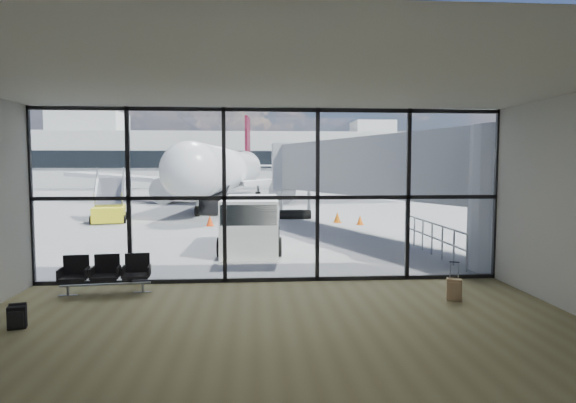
{
  "coord_description": "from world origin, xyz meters",
  "views": [
    {
      "loc": [
        -0.43,
        -12.36,
        3.0
      ],
      "look_at": [
        0.65,
        3.0,
        1.88
      ],
      "focal_mm": 30.0,
      "sensor_mm": 36.0,
      "label": 1
    }
  ],
  "objects": [
    {
      "name": "glass_curtain_wall",
      "position": [
        0.0,
        0.0,
        2.25
      ],
      "size": [
        12.1,
        0.12,
        4.5
      ],
      "color": "white",
      "rests_on": "ground"
    },
    {
      "name": "traffic_cone_b",
      "position": [
        4.0,
        13.01,
        0.28
      ],
      "size": [
        0.42,
        0.42,
        0.59
      ],
      "color": "#D7660B",
      "rests_on": "ground"
    },
    {
      "name": "seating_row",
      "position": [
        -3.95,
        -0.84,
        0.5
      ],
      "size": [
        2.05,
        0.78,
        0.91
      ],
      "rotation": [
        0.0,
        0.0,
        0.11
      ],
      "color": "gray",
      "rests_on": "ground"
    },
    {
      "name": "suitcase",
      "position": [
        4.02,
        -2.08,
        0.26
      ],
      "size": [
        0.37,
        0.3,
        0.87
      ],
      "rotation": [
        0.0,
        0.0,
        -0.33
      ],
      "color": "#8E704F",
      "rests_on": "ground"
    },
    {
      "name": "lounge_shell",
      "position": [
        0.0,
        -4.8,
        2.65
      ],
      "size": [
        12.02,
        8.01,
        4.51
      ],
      "color": "brown",
      "rests_on": "ground"
    },
    {
      "name": "tree_4",
      "position": [
        -21.0,
        72.0,
        5.25
      ],
      "size": [
        5.61,
        5.61,
        8.07
      ],
      "color": "#382619",
      "rests_on": "ground"
    },
    {
      "name": "apron_railing",
      "position": [
        5.6,
        3.5,
        0.72
      ],
      "size": [
        0.06,
        5.46,
        1.11
      ],
      "color": "gray",
      "rests_on": "ground"
    },
    {
      "name": "mobile_stairs",
      "position": [
        -8.34,
        14.4,
        0.56
      ],
      "size": [
        2.26,
        3.56,
        2.33
      ],
      "rotation": [
        0.0,
        0.0,
        0.21
      ],
      "color": "gold",
      "rests_on": "ground"
    },
    {
      "name": "airliner",
      "position": [
        -2.6,
        29.88,
        2.69
      ],
      "size": [
        29.51,
        34.28,
        8.84
      ],
      "rotation": [
        0.0,
        0.0,
        -0.1
      ],
      "color": "silver",
      "rests_on": "ground"
    },
    {
      "name": "tree_1",
      "position": [
        -39.0,
        72.0,
        5.25
      ],
      "size": [
        5.61,
        5.61,
        8.07
      ],
      "color": "#382619",
      "rests_on": "ground"
    },
    {
      "name": "tree_2",
      "position": [
        -33.0,
        72.0,
        5.88
      ],
      "size": [
        6.27,
        6.27,
        9.03
      ],
      "color": "#382619",
      "rests_on": "ground"
    },
    {
      "name": "traffic_cone_a",
      "position": [
        -2.68,
        12.0,
        0.26
      ],
      "size": [
        0.39,
        0.39,
        0.55
      ],
      "color": "#FF450D",
      "rests_on": "ground"
    },
    {
      "name": "backpack",
      "position": [
        -4.82,
        -3.33,
        0.22
      ],
      "size": [
        0.35,
        0.34,
        0.46
      ],
      "rotation": [
        0.0,
        0.0,
        0.27
      ],
      "color": "black",
      "rests_on": "ground"
    },
    {
      "name": "belt_loader",
      "position": [
        -2.99,
        18.83,
        0.68
      ],
      "size": [
        2.05,
        4.52,
        2.02
      ],
      "rotation": [
        0.0,
        0.0,
        -0.1
      ],
      "color": "black",
      "rests_on": "ground"
    },
    {
      "name": "service_van",
      "position": [
        -0.57,
        4.82,
        0.97
      ],
      "size": [
        2.22,
        4.4,
        1.89
      ],
      "rotation": [
        0.0,
        0.0,
        -0.03
      ],
      "color": "silver",
      "rests_on": "ground"
    },
    {
      "name": "tree_5",
      "position": [
        -15.0,
        72.0,
        5.88
      ],
      "size": [
        6.27,
        6.27,
        9.03
      ],
      "color": "#382619",
      "rests_on": "ground"
    },
    {
      "name": "tree_3",
      "position": [
        -27.0,
        72.0,
        4.63
      ],
      "size": [
        4.95,
        4.95,
        7.12
      ],
      "color": "#382619",
      "rests_on": "ground"
    },
    {
      "name": "jet_bridge",
      "position": [
        4.9,
        7.07,
        2.76
      ],
      "size": [
        8.0,
        16.5,
        4.33
      ],
      "color": "#959799",
      "rests_on": "ground"
    },
    {
      "name": "far_terminal",
      "position": [
        -0.59,
        61.97,
        4.21
      ],
      "size": [
        80.0,
        12.2,
        11.0
      ],
      "color": "#B9BAB4",
      "rests_on": "ground"
    },
    {
      "name": "traffic_cone_c",
      "position": [
        5.0,
        11.95,
        0.24
      ],
      "size": [
        0.36,
        0.36,
        0.51
      ],
      "color": "orange",
      "rests_on": "ground"
    },
    {
      "name": "ground",
      "position": [
        0.0,
        40.0,
        0.0
      ],
      "size": [
        220.0,
        220.0,
        0.0
      ],
      "primitive_type": "plane",
      "color": "slate",
      "rests_on": "ground"
    }
  ]
}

